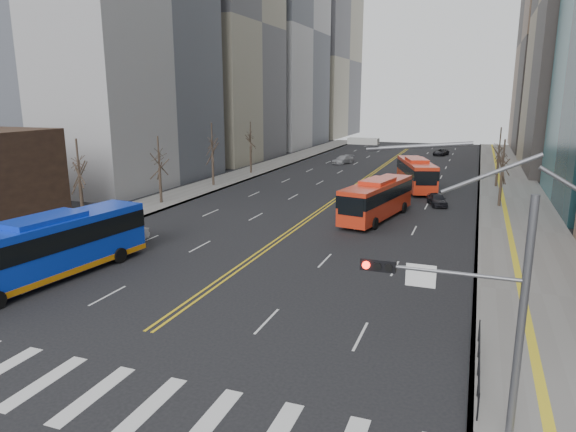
{
  "coord_description": "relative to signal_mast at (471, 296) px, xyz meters",
  "views": [
    {
      "loc": [
        13.62,
        -13.2,
        10.61
      ],
      "look_at": [
        3.77,
        13.46,
        3.95
      ],
      "focal_mm": 32.0,
      "sensor_mm": 36.0,
      "label": 1
    }
  ],
  "objects": [
    {
      "name": "street_trees",
      "position": [
        -20.94,
        32.55,
        0.02
      ],
      "size": [
        35.2,
        47.2,
        7.6
      ],
      "color": "#32271E",
      "rests_on": "ground"
    },
    {
      "name": "red_bus_near",
      "position": [
        -8.11,
        28.98,
        -2.88
      ],
      "size": [
        4.69,
        11.52,
        3.56
      ],
      "color": "red",
      "rests_on": "ground"
    },
    {
      "name": "crosswalk",
      "position": [
        -13.77,
        -2.0,
        -4.85
      ],
      "size": [
        26.7,
        4.0,
        0.01
      ],
      "color": "silver",
      "rests_on": "ground"
    },
    {
      "name": "car_silver",
      "position": [
        -20.36,
        65.04,
        -4.2
      ],
      "size": [
        3.19,
        4.9,
        1.32
      ],
      "primitive_type": "imported",
      "rotation": [
        0.0,
        0.0,
        -0.32
      ],
      "color": "#A8A8AD",
      "rests_on": "ground"
    },
    {
      "name": "car_dark_mid",
      "position": [
        -3.54,
        36.7,
        -4.23
      ],
      "size": [
        2.54,
        3.95,
        1.25
      ],
      "primitive_type": "imported",
      "rotation": [
        0.0,
        0.0,
        0.32
      ],
      "color": "black",
      "rests_on": "ground"
    },
    {
      "name": "signal_mast",
      "position": [
        0.0,
        0.0,
        0.0
      ],
      "size": [
        5.37,
        0.37,
        9.39
      ],
      "color": "slate",
      "rests_on": "ground"
    },
    {
      "name": "blue_bus",
      "position": [
        -23.36,
        6.88,
        -2.84
      ],
      "size": [
        4.38,
        13.55,
        3.84
      ],
      "color": "#0D32C9",
      "rests_on": "ground"
    },
    {
      "name": "sidewalk_right",
      "position": [
        3.73,
        43.0,
        -4.78
      ],
      "size": [
        7.0,
        130.0,
        0.15
      ],
      "primitive_type": "cube",
      "color": "slate",
      "rests_on": "ground"
    },
    {
      "name": "ground",
      "position": [
        -13.77,
        -2.0,
        -4.86
      ],
      "size": [
        220.0,
        220.0,
        0.0
      ],
      "primitive_type": "plane",
      "color": "black"
    },
    {
      "name": "car_white",
      "position": [
        -23.72,
        14.34,
        -4.2
      ],
      "size": [
        1.61,
        4.05,
        1.31
      ],
      "primitive_type": "imported",
      "rotation": [
        0.0,
        0.0,
        -0.06
      ],
      "color": "silver",
      "rests_on": "ground"
    },
    {
      "name": "car_dark_far",
      "position": [
        -6.45,
        82.81,
        -4.27
      ],
      "size": [
        2.92,
        4.56,
        1.17
      ],
      "primitive_type": "imported",
      "rotation": [
        0.0,
        0.0,
        -0.25
      ],
      "color": "black",
      "rests_on": "ground"
    },
    {
      "name": "pedestrian_railing",
      "position": [
        0.53,
        4.0,
        -4.03
      ],
      "size": [
        0.06,
        6.06,
        1.02
      ],
      "color": "black",
      "rests_on": "sidewalk_right"
    },
    {
      "name": "office_towers",
      "position": [
        -13.64,
        66.51,
        19.07
      ],
      "size": [
        83.0,
        134.0,
        58.0
      ],
      "color": "#9C9C9F",
      "rests_on": "ground"
    },
    {
      "name": "red_bus_far",
      "position": [
        -6.64,
        45.29,
        -2.84
      ],
      "size": [
        5.94,
        11.71,
        3.62
      ],
      "color": "red",
      "rests_on": "ground"
    },
    {
      "name": "centerline",
      "position": [
        -13.77,
        53.0,
        -4.85
      ],
      "size": [
        0.55,
        100.0,
        0.01
      ],
      "color": "gold",
      "rests_on": "ground"
    },
    {
      "name": "sidewalk_left",
      "position": [
        -30.27,
        43.0,
        -4.78
      ],
      "size": [
        5.0,
        130.0,
        0.15
      ],
      "primitive_type": "cube",
      "color": "slate",
      "rests_on": "ground"
    }
  ]
}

